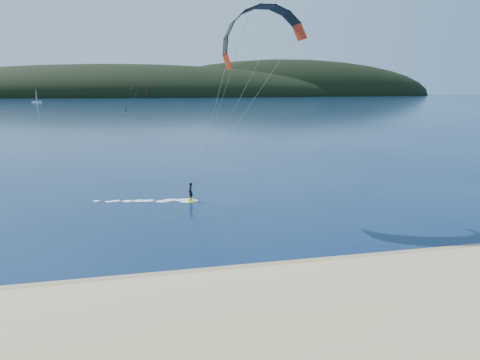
# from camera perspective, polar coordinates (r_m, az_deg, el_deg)

# --- Properties ---
(ground) EXTENTS (1800.00, 1800.00, 0.00)m
(ground) POSITION_cam_1_polar(r_m,az_deg,el_deg) (22.45, 1.32, -18.49)
(ground) COLOR #081A3C
(ground) RESTS_ON ground
(wet_sand) EXTENTS (220.00, 2.50, 0.10)m
(wet_sand) POSITION_cam_1_polar(r_m,az_deg,el_deg) (26.30, -0.94, -13.40)
(wet_sand) COLOR #988058
(wet_sand) RESTS_ON ground
(headland) EXTENTS (1200.00, 310.00, 140.00)m
(headland) POSITION_cam_1_polar(r_m,az_deg,el_deg) (764.07, -11.49, 11.72)
(headland) COLOR black
(headland) RESTS_ON ground
(kitesurfer_near) EXTENTS (21.62, 7.84, 18.55)m
(kitesurfer_near) POSITION_cam_1_polar(r_m,az_deg,el_deg) (38.03, 2.94, 17.42)
(kitesurfer_near) COLOR #C8E81B
(kitesurfer_near) RESTS_ON ground
(kitesurfer_far) EXTENTS (12.23, 8.39, 14.88)m
(kitesurfer_far) POSITION_cam_1_polar(r_m,az_deg,el_deg) (211.45, -14.41, 12.32)
(kitesurfer_far) COLOR #C8E81B
(kitesurfer_far) RESTS_ON ground
(sailboat) EXTENTS (9.00, 5.67, 12.59)m
(sailboat) POSITION_cam_1_polar(r_m,az_deg,el_deg) (426.88, -27.18, 10.01)
(sailboat) COLOR white
(sailboat) RESTS_ON ground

